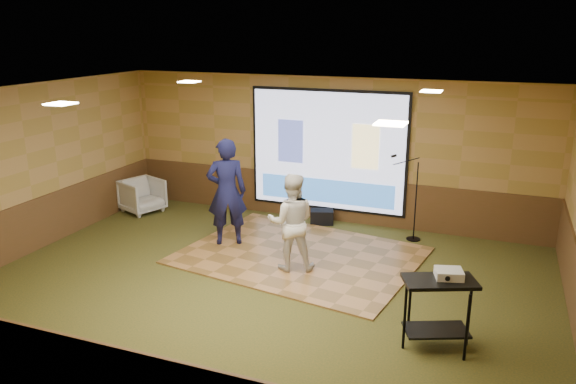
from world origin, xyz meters
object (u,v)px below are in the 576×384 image
at_px(player_right, 291,222).
at_px(dance_floor, 300,255).
at_px(mic_stand, 412,215).
at_px(av_table, 438,300).
at_px(projector, 449,274).
at_px(banquet_chair, 142,196).
at_px(duffel_bag, 322,217).
at_px(projector_screen, 327,152).
at_px(player_left, 227,192).

bearing_deg(player_right, dance_floor, -104.35).
bearing_deg(mic_stand, av_table, -54.69).
bearing_deg(projector, banquet_chair, 138.88).
bearing_deg(duffel_bag, projector, -53.22).
bearing_deg(av_table, dance_floor, 140.70).
distance_m(projector_screen, player_right, 2.73).
bearing_deg(dance_floor, banquet_chair, 164.76).
bearing_deg(av_table, player_left, 151.57).
distance_m(projector_screen, av_table, 5.10).
distance_m(dance_floor, banquet_chair, 4.27).
xyz_separation_m(player_right, duffel_bag, (-0.23, 2.39, -0.71)).
bearing_deg(mic_stand, banquet_chair, -154.28).
height_order(player_left, av_table, player_left).
bearing_deg(player_left, banquet_chair, -51.13).
bearing_deg(projector_screen, player_right, -85.42).
height_order(dance_floor, av_table, av_table).
xyz_separation_m(dance_floor, duffel_bag, (-0.16, 1.80, 0.13)).
xyz_separation_m(player_right, projector, (2.66, -1.47, 0.14)).
height_order(player_right, banquet_chair, player_right).
relative_size(player_right, av_table, 1.75).
xyz_separation_m(mic_stand, banquet_chair, (-5.82, -0.44, -0.13)).
distance_m(projector_screen, duffel_bag, 1.35).
distance_m(projector_screen, projector, 5.04).
bearing_deg(av_table, banquet_chair, 154.09).
xyz_separation_m(player_right, banquet_chair, (-4.17, 1.72, -0.48)).
relative_size(mic_stand, banquet_chair, 2.04).
bearing_deg(player_left, mic_stand, 175.93).
relative_size(player_left, projector, 6.05).
bearing_deg(projector_screen, player_left, -123.38).
bearing_deg(av_table, duffel_bag, 125.27).
height_order(projector_screen, mic_stand, projector_screen).
height_order(projector_screen, dance_floor, projector_screen).
bearing_deg(player_right, mic_stand, -148.13).
bearing_deg(projector_screen, mic_stand, -14.80).
bearing_deg(duffel_bag, av_table, -54.73).
height_order(projector, banquet_chair, projector).
bearing_deg(projector_screen, projector, -55.08).
height_order(projector_screen, player_right, projector_screen).
height_order(dance_floor, projector, projector).
xyz_separation_m(dance_floor, av_table, (2.63, -2.15, 0.64)).
relative_size(player_left, banquet_chair, 2.47).
relative_size(dance_floor, mic_stand, 2.43).
bearing_deg(player_right, duffel_bag, -105.22).
relative_size(dance_floor, duffel_bag, 8.51).
bearing_deg(projector, mic_stand, 89.43).
bearing_deg(duffel_bag, mic_stand, -7.34).
height_order(player_left, player_right, player_left).
bearing_deg(dance_floor, duffel_bag, 95.14).
relative_size(projector_screen, player_left, 1.66).
distance_m(av_table, banquet_chair, 7.49).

